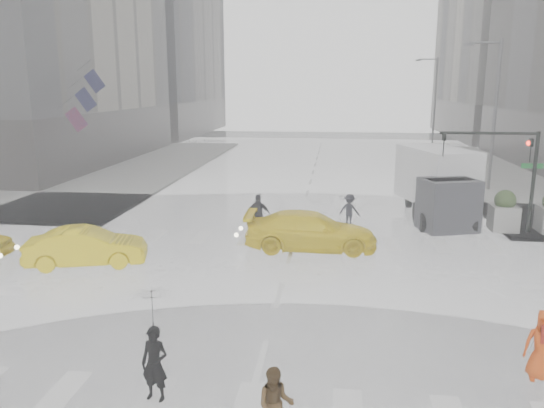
# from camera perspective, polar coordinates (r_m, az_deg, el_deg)

# --- Properties ---
(ground) EXTENTS (120.00, 120.00, 0.00)m
(ground) POSITION_cam_1_polar(r_m,az_deg,el_deg) (16.65, 0.77, -9.82)
(ground) COLOR black
(ground) RESTS_ON ground
(sidewalk_nw) EXTENTS (35.00, 35.00, 0.15)m
(sidewalk_nw) POSITION_cam_1_polar(r_m,az_deg,el_deg) (39.51, -25.60, 2.23)
(sidewalk_nw) COLOR slate
(sidewalk_nw) RESTS_ON ground
(road_markings) EXTENTS (18.00, 48.00, 0.01)m
(road_markings) POSITION_cam_1_polar(r_m,az_deg,el_deg) (16.65, 0.77, -9.80)
(road_markings) COLOR silver
(road_markings) RESTS_ON ground
(traffic_signal_pole) EXTENTS (4.45, 0.42, 4.50)m
(traffic_signal_pole) POSITION_cam_1_polar(r_m,az_deg,el_deg) (24.66, 24.29, 4.19)
(traffic_signal_pole) COLOR black
(traffic_signal_pole) RESTS_ON ground
(street_lamp_near) EXTENTS (2.15, 0.22, 9.00)m
(street_lamp_near) POSITION_cam_1_polar(r_m,az_deg,el_deg) (34.59, 22.66, 9.34)
(street_lamp_near) COLOR #59595B
(street_lamp_near) RESTS_ON ground
(street_lamp_far) EXTENTS (2.15, 0.22, 9.00)m
(street_lamp_far) POSITION_cam_1_polar(r_m,az_deg,el_deg) (54.12, 16.98, 10.59)
(street_lamp_far) COLOR #59595B
(street_lamp_far) RESTS_ON ground
(planter_west) EXTENTS (1.10, 1.10, 1.80)m
(planter_west) POSITION_cam_1_polar(r_m,az_deg,el_deg) (24.70, 19.25, -0.66)
(planter_west) COLOR slate
(planter_west) RESTS_ON ground
(planter_mid) EXTENTS (1.10, 1.10, 1.80)m
(planter_mid) POSITION_cam_1_polar(r_m,az_deg,el_deg) (25.22, 23.69, -0.76)
(planter_mid) COLOR slate
(planter_mid) RESTS_ON ground
(flag_cluster) EXTENTS (2.87, 3.06, 4.69)m
(flag_cluster) POSITION_cam_1_polar(r_m,az_deg,el_deg) (37.71, -19.81, 10.81)
(flag_cluster) COLOR #59595B
(flag_cluster) RESTS_ON ground
(pedestrian_black) EXTENTS (1.11, 1.12, 2.43)m
(pedestrian_black) POSITION_cam_1_polar(r_m,az_deg,el_deg) (11.17, -12.71, -12.71)
(pedestrian_black) COLOR black
(pedestrian_black) RESTS_ON ground
(pedestrian_brown) EXTENTS (0.74, 0.60, 1.42)m
(pedestrian_brown) POSITION_cam_1_polar(r_m,az_deg,el_deg) (10.25, 0.38, -20.78)
(pedestrian_brown) COLOR #443018
(pedestrian_brown) RESTS_ON ground
(pedestrian_orange) EXTENTS (0.89, 0.69, 1.62)m
(pedestrian_orange) POSITION_cam_1_polar(r_m,az_deg,el_deg) (13.37, 27.17, -13.34)
(pedestrian_orange) COLOR #D1450E
(pedestrian_orange) RESTS_ON ground
(pedestrian_far_a) EXTENTS (1.05, 0.66, 1.75)m
(pedestrian_far_a) POSITION_cam_1_polar(r_m,az_deg,el_deg) (23.09, -1.46, -1.11)
(pedestrian_far_a) COLOR black
(pedestrian_far_a) RESTS_ON ground
(pedestrian_far_b) EXTENTS (1.07, 0.79, 1.49)m
(pedestrian_far_b) POSITION_cam_1_polar(r_m,az_deg,el_deg) (24.71, 8.34, -0.64)
(pedestrian_far_b) COLOR black
(pedestrian_far_b) RESTS_ON ground
(taxi_mid) EXTENTS (4.42, 2.53, 1.38)m
(taxi_mid) POSITION_cam_1_polar(r_m,az_deg,el_deg) (20.22, -19.33, -4.39)
(taxi_mid) COLOR yellow
(taxi_mid) RESTS_ON ground
(taxi_rear) EXTENTS (4.62, 2.22, 1.50)m
(taxi_rear) POSITION_cam_1_polar(r_m,az_deg,el_deg) (20.98, 4.19, -2.91)
(taxi_rear) COLOR yellow
(taxi_rear) RESTS_ON ground
(box_truck) EXTENTS (2.38, 6.34, 3.37)m
(box_truck) POSITION_cam_1_polar(r_m,az_deg,el_deg) (26.64, 17.55, 2.17)
(box_truck) COLOR silver
(box_truck) RESTS_ON ground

